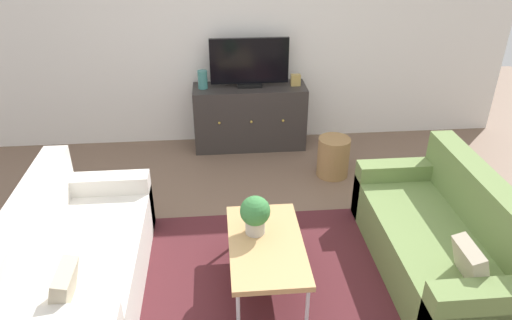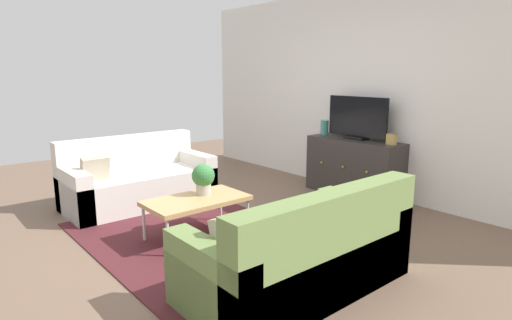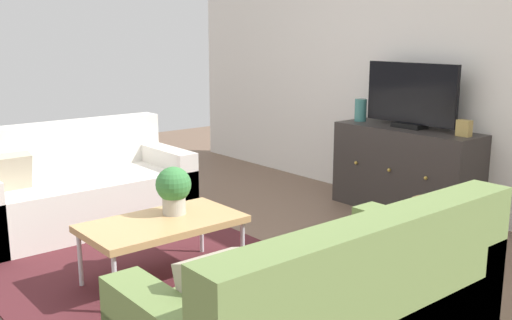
% 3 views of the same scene
% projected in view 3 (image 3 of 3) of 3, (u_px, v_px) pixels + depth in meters
% --- Properties ---
extents(ground_plane, '(10.00, 10.00, 0.00)m').
position_uv_depth(ground_plane, '(181.00, 274.00, 3.86)').
color(ground_plane, brown).
extents(wall_back, '(6.40, 0.12, 2.70)m').
position_uv_depth(wall_back, '(424.00, 56.00, 5.16)').
color(wall_back, white).
rests_on(wall_back, ground_plane).
extents(area_rug, '(2.50, 1.90, 0.01)m').
position_uv_depth(area_rug, '(161.00, 280.00, 3.77)').
color(area_rug, '#4C1E23').
rests_on(area_rug, ground_plane).
extents(couch_left_side, '(0.85, 1.75, 0.83)m').
position_uv_depth(couch_left_side, '(75.00, 192.00, 4.82)').
color(couch_left_side, silver).
rests_on(couch_left_side, ground_plane).
extents(coffee_table, '(0.55, 0.99, 0.40)m').
position_uv_depth(coffee_table, '(163.00, 225.00, 3.70)').
color(coffee_table, tan).
rests_on(coffee_table, ground_plane).
extents(potted_plant, '(0.23, 0.23, 0.31)m').
position_uv_depth(potted_plant, '(173.00, 188.00, 3.79)').
color(potted_plant, '#B7B2A8').
rests_on(potted_plant, coffee_table).
extents(tv_console, '(1.30, 0.47, 0.75)m').
position_uv_depth(tv_console, '(405.00, 170.00, 5.14)').
color(tv_console, '#332D2B').
rests_on(tv_console, ground_plane).
extents(flat_screen_tv, '(0.89, 0.16, 0.56)m').
position_uv_depth(flat_screen_tv, '(411.00, 96.00, 5.01)').
color(flat_screen_tv, black).
rests_on(flat_screen_tv, tv_console).
extents(glass_vase, '(0.11, 0.11, 0.21)m').
position_uv_depth(glass_vase, '(361.00, 110.00, 5.44)').
color(glass_vase, teal).
rests_on(glass_vase, tv_console).
extents(mantel_clock, '(0.11, 0.07, 0.13)m').
position_uv_depth(mantel_clock, '(464.00, 128.00, 4.65)').
color(mantel_clock, tan).
rests_on(mantel_clock, tv_console).
extents(wicker_basket, '(0.34, 0.34, 0.43)m').
position_uv_depth(wicker_basket, '(434.00, 231.00, 4.05)').
color(wicker_basket, '#9E7547').
rests_on(wicker_basket, ground_plane).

